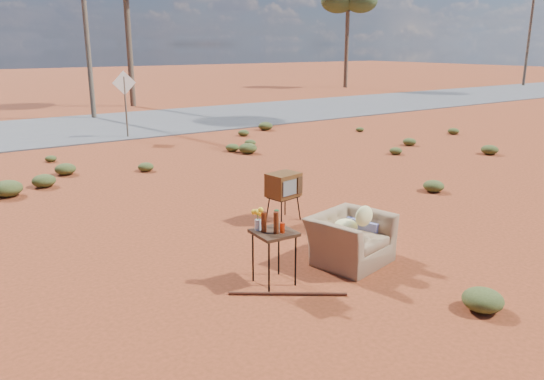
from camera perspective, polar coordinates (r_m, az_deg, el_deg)
ground at (r=7.46m, az=5.64°, el=-8.49°), size 140.00×140.00×0.00m
highway at (r=20.89m, az=-21.92°, el=6.06°), size 140.00×7.00×0.04m
armchair at (r=7.67m, az=8.72°, el=-4.42°), size 1.35×1.06×0.93m
tv_unit at (r=9.22m, az=1.26°, el=0.48°), size 0.60×0.52×0.86m
side_table at (r=6.75m, az=-0.16°, el=-4.25°), size 0.52×0.52×1.01m
rusty_bar at (r=6.71m, az=1.69°, el=-11.09°), size 1.22×0.89×0.04m
road_sign at (r=18.25m, az=-15.56°, el=10.10°), size 0.78×0.06×2.19m
eucalyptus_right at (r=39.49m, az=8.20°, el=19.51°), size 3.20×3.20×7.10m
utility_pole_center at (r=23.61m, az=-19.48°, el=17.33°), size 1.40×0.20×8.00m
utility_pole_east at (r=44.65m, az=26.02°, el=15.37°), size 1.40×0.20×8.00m
scrub_patch at (r=10.65m, az=-13.28°, el=-0.67°), size 17.49×8.07×0.33m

